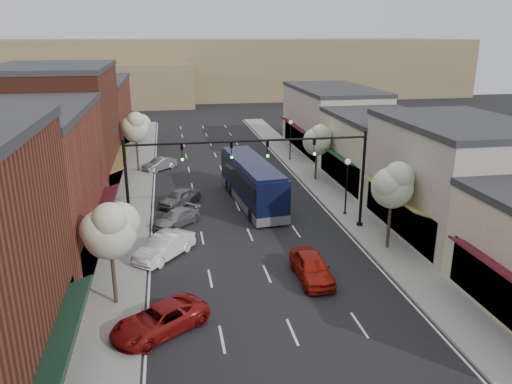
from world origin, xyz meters
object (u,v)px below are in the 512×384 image
signal_mast_left (164,174)px  tree_right_near (394,184)px  coach_bus (252,181)px  parked_car_b (164,247)px  tree_left_far (136,127)px  parked_car_d (179,197)px  lamp_post_near (347,178)px  signal_mast_right (331,166)px  parked_car_a (160,320)px  red_hatchback (312,267)px  tree_left_near (110,229)px  parked_car_c (176,218)px  lamp_post_far (290,133)px  parked_car_e (160,164)px  tree_right_far (318,139)px

signal_mast_left → tree_right_near: 14.55m
coach_bus → parked_car_b: size_ratio=2.64×
tree_left_far → parked_car_d: (3.67, -10.82, -3.93)m
tree_left_far → lamp_post_near: (16.05, -15.44, -1.60)m
coach_bus → parked_car_d: coach_bus is taller
signal_mast_right → parked_car_a: 16.48m
tree_left_far → red_hatchback: tree_left_far is taller
tree_left_near → lamp_post_near: (16.05, 10.56, -1.22)m
parked_car_a → parked_car_c: bearing=140.4°
lamp_post_near → lamp_post_far: (0.00, 17.50, 0.00)m
coach_bus → red_hatchback: coach_bus is taller
parked_car_a → parked_car_c: (1.11, 13.54, -0.07)m
signal_mast_right → parked_car_e: (-11.82, 18.46, -4.01)m
signal_mast_left → tree_right_far: (13.97, 11.95, -0.63)m
tree_right_near → parked_car_a: tree_right_near is taller
parked_car_e → tree_right_far: bearing=23.2°
signal_mast_left → tree_right_near: (13.97, -4.05, -0.17)m
lamp_post_far → parked_car_c: bearing=-126.3°
signal_mast_left → lamp_post_near: 13.75m
tree_left_near → lamp_post_far: tree_left_near is taller
tree_left_far → parked_car_b: bearing=-83.3°
tree_left_near → parked_car_c: size_ratio=1.42×
tree_right_near → parked_car_d: 17.51m
signal_mast_left → lamp_post_near: signal_mast_left is taller
signal_mast_right → parked_car_a: signal_mast_right is taller
tree_right_far → signal_mast_left: bearing=-139.5°
coach_bus → parked_car_b: (-7.09, -9.31, -1.12)m
tree_right_near → coach_bus: bearing=123.6°
signal_mast_left → parked_car_d: size_ratio=2.08×
tree_right_near → red_hatchback: (-6.00, -3.02, -3.70)m
coach_bus → parked_car_a: size_ratio=2.53×
lamp_post_near → red_hatchback: (-5.45, -9.58, -2.25)m
signal_mast_right → parked_car_e: bearing=122.6°
tree_left_far → lamp_post_near: 22.33m
tree_left_near → parked_car_d: tree_left_near is taller
signal_mast_left → parked_car_a: signal_mast_left is taller
lamp_post_far → coach_bus: lamp_post_far is taller
tree_right_near → coach_bus: size_ratio=0.50×
tree_right_near → parked_car_e: bearing=122.9°
tree_left_far → coach_bus: tree_left_far is taller
lamp_post_near → parked_car_b: bearing=-159.0°
lamp_post_near → coach_bus: bearing=147.9°
lamp_post_near → parked_car_d: lamp_post_near is taller
lamp_post_near → tree_right_near: bearing=-85.2°
parked_car_e → lamp_post_far: bearing=53.6°
tree_right_far → parked_car_a: (-14.42, -22.86, -3.34)m
lamp_post_far → parked_car_b: size_ratio=0.99×
signal_mast_right → lamp_post_near: bearing=48.9°
signal_mast_right → tree_right_far: signal_mast_right is taller
tree_left_far → parked_car_c: size_ratio=1.53×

